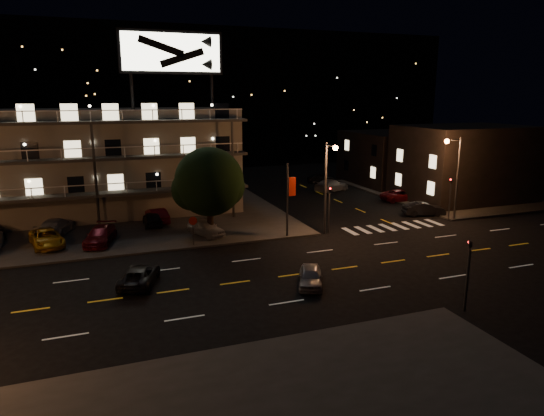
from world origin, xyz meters
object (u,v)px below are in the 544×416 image
object	(u,v)px
lot_car_2	(47,238)
road_car_west	(139,275)
lot_car_7	(56,227)
lot_car_4	(206,228)
side_car_0	(424,209)
tree	(209,184)
road_car_east	(310,276)

from	to	relation	value
lot_car_2	road_car_west	size ratio (longest dim) A/B	1.08
lot_car_2	lot_car_7	world-z (taller)	lot_car_7
lot_car_2	lot_car_7	bearing A→B (deg)	69.25
lot_car_4	side_car_0	world-z (taller)	lot_car_4
tree	road_car_east	size ratio (longest dim) A/B	2.10
lot_car_4	side_car_0	bearing A→B (deg)	-23.35
road_car_east	road_car_west	xyz separation A→B (m)	(-10.21, 3.95, -0.00)
road_car_west	lot_car_4	bearing A→B (deg)	-106.46
lot_car_2	road_car_east	xyz separation A→B (m)	(16.39, -14.37, -0.20)
side_car_0	tree	bearing A→B (deg)	105.70
lot_car_2	lot_car_7	size ratio (longest dim) A/B	0.94
lot_car_2	road_car_east	world-z (taller)	lot_car_2
lot_car_7	road_car_west	distance (m)	14.81
tree	lot_car_2	xyz separation A→B (m)	(-12.85, 1.53, -3.84)
tree	road_car_east	xyz separation A→B (m)	(3.54, -12.84, -4.04)
side_car_0	road_car_west	bearing A→B (deg)	122.86
tree	lot_car_7	bearing A→B (deg)	158.94
lot_car_2	side_car_0	bearing A→B (deg)	-15.15
lot_car_4	lot_car_7	world-z (taller)	lot_car_7
tree	lot_car_2	bearing A→B (deg)	173.20
lot_car_7	side_car_0	world-z (taller)	lot_car_7
lot_car_4	road_car_east	distance (m)	13.60
lot_car_2	road_car_west	xyz separation A→B (m)	(6.17, -10.42, -0.20)
lot_car_4	road_car_west	bearing A→B (deg)	-148.09
tree	lot_car_4	size ratio (longest dim) A/B	1.93
lot_car_7	road_car_west	bearing A→B (deg)	128.13
tree	lot_car_2	size ratio (longest dim) A/B	1.59
lot_car_2	lot_car_4	xyz separation A→B (m)	(12.56, -1.32, 0.01)
tree	lot_car_4	world-z (taller)	tree
lot_car_7	road_car_west	size ratio (longest dim) A/B	1.14
road_car_east	side_car_0	bearing A→B (deg)	59.19
tree	road_car_east	world-z (taller)	tree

